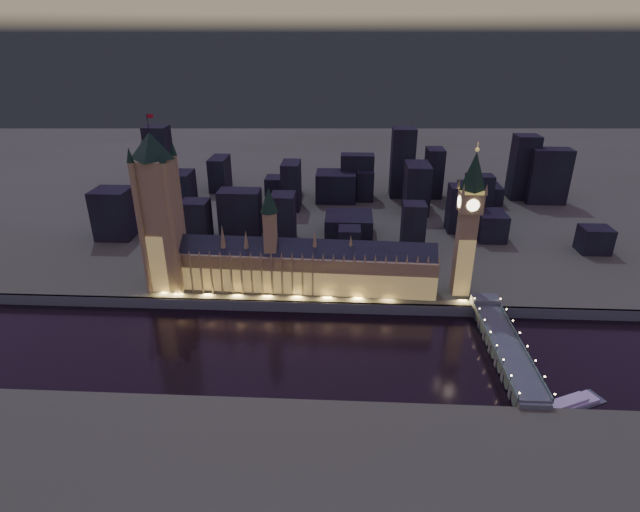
{
  "coord_description": "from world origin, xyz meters",
  "views": [
    {
      "loc": [
        21.93,
        -269.49,
        183.89
      ],
      "look_at": [
        5.0,
        55.0,
        38.0
      ],
      "focal_mm": 28.0,
      "sensor_mm": 36.0,
      "label": 1
    }
  ],
  "objects_px": {
    "victoria_tower": "(159,206)",
    "river_boat": "(566,405)",
    "palace_of_westminster": "(297,266)",
    "westminster_bridge": "(503,345)",
    "elizabeth_tower": "(469,213)"
  },
  "relations": [
    {
      "from": "victoria_tower",
      "to": "elizabeth_tower",
      "type": "distance_m",
      "value": 218.0
    },
    {
      "from": "palace_of_westminster",
      "to": "river_boat",
      "type": "height_order",
      "value": "palace_of_westminster"
    },
    {
      "from": "westminster_bridge",
      "to": "river_boat",
      "type": "relative_size",
      "value": 2.32
    },
    {
      "from": "victoria_tower",
      "to": "river_boat",
      "type": "relative_size",
      "value": 2.61
    },
    {
      "from": "palace_of_westminster",
      "to": "westminster_bridge",
      "type": "height_order",
      "value": "palace_of_westminster"
    },
    {
      "from": "victoria_tower",
      "to": "river_boat",
      "type": "xyz_separation_m",
      "value": [
        252.53,
        -113.89,
        -69.63
      ]
    },
    {
      "from": "victoria_tower",
      "to": "elizabeth_tower",
      "type": "height_order",
      "value": "victoria_tower"
    },
    {
      "from": "victoria_tower",
      "to": "river_boat",
      "type": "bearing_deg",
      "value": -24.28
    },
    {
      "from": "victoria_tower",
      "to": "elizabeth_tower",
      "type": "relative_size",
      "value": 1.15
    },
    {
      "from": "victoria_tower",
      "to": "westminster_bridge",
      "type": "height_order",
      "value": "victoria_tower"
    },
    {
      "from": "elizabeth_tower",
      "to": "river_boat",
      "type": "relative_size",
      "value": 2.28
    },
    {
      "from": "palace_of_westminster",
      "to": "westminster_bridge",
      "type": "xyz_separation_m",
      "value": [
        134.63,
        -65.19,
        -20.38
      ]
    },
    {
      "from": "palace_of_westminster",
      "to": "victoria_tower",
      "type": "height_order",
      "value": "victoria_tower"
    },
    {
      "from": "palace_of_westminster",
      "to": "victoria_tower",
      "type": "distance_m",
      "value": 107.67
    },
    {
      "from": "river_boat",
      "to": "victoria_tower",
      "type": "bearing_deg",
      "value": 155.72
    }
  ]
}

